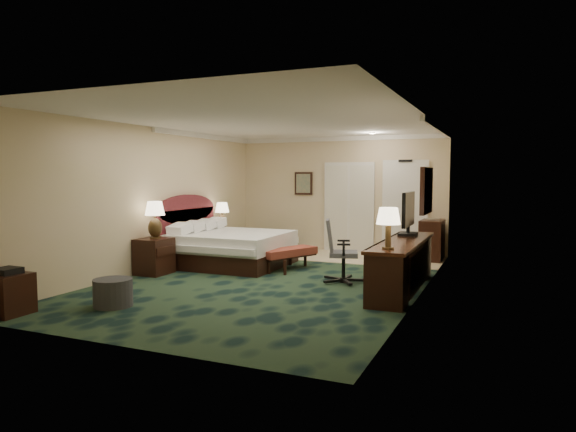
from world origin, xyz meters
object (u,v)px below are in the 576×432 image
at_px(bed, 232,249).
at_px(tv, 408,214).
at_px(lamp_far, 222,216).
at_px(ottoman, 113,293).
at_px(desk, 402,266).
at_px(nightstand_far, 222,242).
at_px(side_table, 8,294).
at_px(desk_chair, 344,251).
at_px(lamp_near, 155,220).
at_px(nightstand_near, 154,256).
at_px(bed_bench, 288,259).
at_px(minibar, 432,240).

height_order(bed, tv, tv).
distance_m(bed, lamp_far, 1.47).
xyz_separation_m(ottoman, desk, (3.46, 2.54, 0.20)).
distance_m(nightstand_far, desk, 4.88).
bearing_deg(side_table, bed, 78.75).
bearing_deg(desk_chair, ottoman, -148.62).
bearing_deg(tv, desk_chair, -154.91).
bearing_deg(bed, nightstand_far, 128.36).
relative_size(ottoman, side_table, 1.00).
distance_m(lamp_near, lamp_far, 2.38).
distance_m(lamp_near, side_table, 3.11).
relative_size(nightstand_near, desk_chair, 0.61).
relative_size(nightstand_near, tv, 0.69).
xyz_separation_m(side_table, tv, (4.37, 4.10, 0.89)).
xyz_separation_m(bed, nightstand_far, (-0.88, 1.11, -0.03)).
bearing_deg(desk_chair, lamp_far, 135.21).
bearing_deg(nightstand_far, tv, -17.14).
xyz_separation_m(lamp_near, desk_chair, (3.39, 0.60, -0.46)).
bearing_deg(nightstand_near, tv, 14.40).
relative_size(nightstand_far, ottoman, 1.12).
bearing_deg(nightstand_near, bed_bench, 33.19).
bearing_deg(tv, lamp_far, 162.55).
bearing_deg(bed_bench, nightstand_far, 175.73).
relative_size(bed, ottoman, 3.92).
distance_m(nightstand_far, ottoman, 4.69).
bearing_deg(lamp_far, ottoman, -78.30).
height_order(bed_bench, desk_chair, desk_chair).
bearing_deg(side_table, nightstand_near, 89.89).
bearing_deg(desk, side_table, -142.33).
distance_m(lamp_far, ottoman, 4.69).
distance_m(nightstand_near, desk, 4.43).
bearing_deg(desk, nightstand_far, 155.19).
bearing_deg(desk, bed_bench, 158.37).
height_order(lamp_near, bed_bench, lamp_near).
bearing_deg(minibar, nightstand_far, -166.33).
distance_m(bed, ottoman, 3.48).
bearing_deg(lamp_far, tv, -16.60).
relative_size(bed_bench, minibar, 1.41).
relative_size(bed, side_table, 3.93).
height_order(bed_bench, tv, tv).
distance_m(lamp_far, desk, 4.86).
bearing_deg(nightstand_far, ottoman, -78.08).
bearing_deg(minibar, desk, -90.68).
height_order(lamp_near, desk_chair, lamp_near).
height_order(nightstand_far, minibar, minibar).
bearing_deg(ottoman, nightstand_near, 114.10).
height_order(tv, desk_chair, tv).
bearing_deg(bed, nightstand_near, -122.15).
height_order(lamp_far, bed_bench, lamp_far).
bearing_deg(tv, bed, 175.21).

